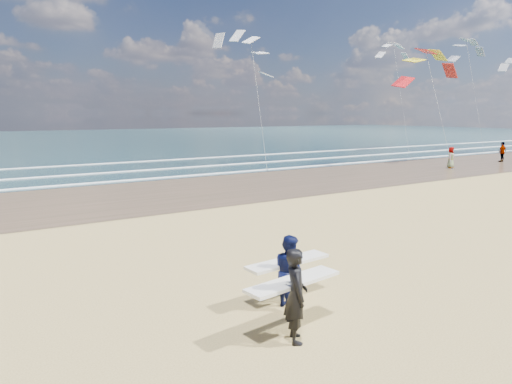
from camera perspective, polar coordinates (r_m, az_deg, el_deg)
wet_sand_strip at (r=35.61m, az=13.43°, el=2.47°), size 220.00×12.00×0.01m
ocean at (r=82.77m, az=-14.41°, el=6.46°), size 220.00×100.00×0.02m
foam_breakers at (r=43.23m, az=3.84°, el=4.02°), size 220.00×11.70×0.05m
surfer_near at (r=9.06m, az=4.97°, el=-12.52°), size 2.25×1.15×1.87m
surfer_far at (r=10.56m, az=4.23°, el=-9.74°), size 2.23×1.15×1.69m
beachgoer_0 at (r=40.20m, az=23.18°, el=3.98°), size 0.98×0.81×1.71m
beachgoer_1 at (r=47.44m, az=28.43°, el=4.44°), size 1.09×0.47×1.84m
kite_0 at (r=41.49m, az=21.32°, el=12.24°), size 7.32×4.91×10.97m
kite_1 at (r=37.64m, az=0.11°, el=12.89°), size 5.97×4.76×11.51m
kite_2 at (r=59.12m, az=25.49°, el=12.18°), size 6.15×4.78×13.99m
kite_5 at (r=57.44m, az=17.54°, el=12.18°), size 5.10×4.66×13.68m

